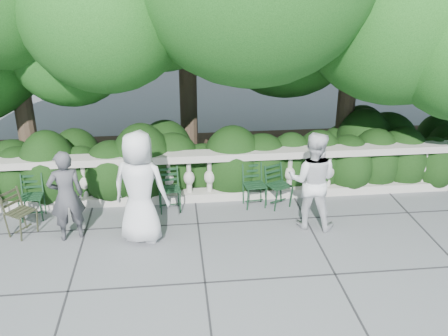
{
  "coord_description": "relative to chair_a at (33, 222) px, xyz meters",
  "views": [
    {
      "loc": [
        -0.88,
        -7.18,
        4.47
      ],
      "look_at": [
        0.0,
        1.0,
        1.0
      ],
      "focal_mm": 40.0,
      "sensor_mm": 36.0,
      "label": 1
    }
  ],
  "objects": [
    {
      "name": "person_businessman",
      "position": [
        2.04,
        -0.81,
        0.97
      ],
      "size": [
        1.1,
        0.89,
        1.94
      ],
      "primitive_type": "imported",
      "rotation": [
        0.0,
        0.0,
        2.82
      ],
      "color": "silver",
      "rests_on": "ground"
    },
    {
      "name": "chair_f",
      "position": [
        4.66,
        0.01,
        0.0
      ],
      "size": [
        0.6,
        0.62,
        0.84
      ],
      "primitive_type": null,
      "rotation": [
        0.0,
        0.0,
        0.42
      ],
      "color": "black",
      "rests_on": "ground"
    },
    {
      "name": "shrub_hedge",
      "position": [
        3.51,
        1.81,
        0.0
      ],
      "size": [
        15.0,
        2.6,
        1.7
      ],
      "primitive_type": null,
      "color": "black",
      "rests_on": "ground"
    },
    {
      "name": "chair_a",
      "position": [
        0.0,
        0.0,
        0.0
      ],
      "size": [
        0.46,
        0.5,
        0.84
      ],
      "primitive_type": null,
      "rotation": [
        0.0,
        0.0,
        0.04
      ],
      "color": "black",
      "rests_on": "ground"
    },
    {
      "name": "ground",
      "position": [
        3.51,
        -1.19,
        0.0
      ],
      "size": [
        90.0,
        90.0,
        0.0
      ],
      "primitive_type": "plane",
      "color": "#52545A",
      "rests_on": "ground"
    },
    {
      "name": "chair_weathered",
      "position": [
        0.07,
        -0.53,
        0.0
      ],
      "size": [
        0.64,
        0.63,
        0.84
      ],
      "primitive_type": null,
      "rotation": [
        0.0,
        0.0,
        0.98
      ],
      "color": "black",
      "rests_on": "ground"
    },
    {
      "name": "chair_e",
      "position": [
        4.16,
        0.06,
        0.0
      ],
      "size": [
        0.49,
        0.53,
        0.84
      ],
      "primitive_type": null,
      "rotation": [
        0.0,
        0.0,
        0.12
      ],
      "color": "black",
      "rests_on": "ground"
    },
    {
      "name": "chair_d",
      "position": [
        2.52,
        0.06,
        0.0
      ],
      "size": [
        0.48,
        0.52,
        0.84
      ],
      "primitive_type": null,
      "rotation": [
        0.0,
        0.0,
        0.1
      ],
      "color": "black",
      "rests_on": "ground"
    },
    {
      "name": "person_casual_man",
      "position": [
        5.01,
        -0.65,
        0.89
      ],
      "size": [
        1.04,
        0.93,
        1.77
      ],
      "primitive_type": "imported",
      "rotation": [
        0.0,
        0.0,
        2.78
      ],
      "color": "silver",
      "rests_on": "ground"
    },
    {
      "name": "balustrade",
      "position": [
        3.51,
        0.61,
        0.49
      ],
      "size": [
        12.0,
        0.44,
        1.0
      ],
      "color": "#9E998E",
      "rests_on": "ground"
    },
    {
      "name": "person_woman_grey",
      "position": [
        0.8,
        -0.64,
        0.8
      ],
      "size": [
        0.67,
        0.55,
        1.6
      ],
      "primitive_type": "imported",
      "rotation": [
        0.0,
        0.0,
        3.46
      ],
      "color": "#3E3E43",
      "rests_on": "ground"
    }
  ]
}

